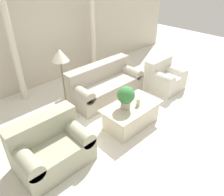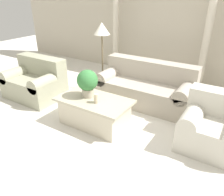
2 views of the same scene
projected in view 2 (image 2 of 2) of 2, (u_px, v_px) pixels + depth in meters
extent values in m
plane|color=silver|center=(108.00, 114.00, 4.18)|extent=(16.00, 16.00, 0.00)
cube|color=beige|center=(165.00, 14.00, 5.49)|extent=(10.00, 0.06, 3.20)
cube|color=#ADA393|center=(144.00, 93.00, 4.51)|extent=(1.94, 0.85, 0.45)
cube|color=#ADA393|center=(151.00, 70.00, 4.54)|extent=(1.94, 0.30, 0.40)
cylinder|color=#ADA393|center=(110.00, 74.00, 4.80)|extent=(0.28, 0.85, 0.28)
cylinder|color=#ADA393|center=(186.00, 91.00, 4.01)|extent=(0.28, 0.85, 0.28)
cube|color=#A3A388|center=(35.00, 87.00, 4.78)|extent=(1.23, 0.85, 0.45)
cube|color=#A3A388|center=(42.00, 65.00, 4.80)|extent=(1.23, 0.30, 0.40)
cylinder|color=#A3A388|center=(19.00, 73.00, 4.90)|extent=(0.28, 0.85, 0.28)
cylinder|color=#A3A388|center=(48.00, 81.00, 4.45)|extent=(0.28, 0.85, 0.28)
cube|color=beige|center=(95.00, 113.00, 3.79)|extent=(1.11, 0.63, 0.44)
cube|color=#BCB398|center=(94.00, 100.00, 3.69)|extent=(1.26, 0.71, 0.04)
cylinder|color=#B2A893|center=(88.00, 93.00, 3.75)|extent=(0.20, 0.20, 0.15)
sphere|color=#387A3D|center=(87.00, 80.00, 3.65)|extent=(0.36, 0.36, 0.36)
cylinder|color=beige|center=(96.00, 98.00, 3.53)|extent=(0.08, 0.08, 0.16)
cylinder|color=brown|center=(103.00, 89.00, 5.25)|extent=(0.22, 0.22, 0.03)
cylinder|color=brown|center=(102.00, 63.00, 4.97)|extent=(0.04, 0.04, 1.25)
cone|color=silver|center=(102.00, 28.00, 4.64)|extent=(0.35, 0.35, 0.25)
cylinder|color=beige|center=(116.00, 29.00, 5.91)|extent=(0.16, 0.16, 2.40)
cylinder|color=beige|center=(207.00, 38.00, 4.78)|extent=(0.16, 0.16, 2.40)
cube|color=beige|center=(211.00, 134.00, 3.22)|extent=(0.88, 0.83, 0.45)
cube|color=beige|center=(220.00, 103.00, 3.24)|extent=(0.88, 0.29, 0.37)
cylinder|color=beige|center=(193.00, 115.00, 3.26)|extent=(0.28, 0.83, 0.28)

